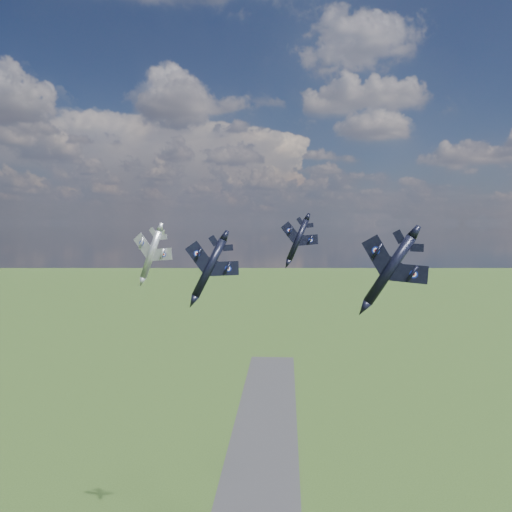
# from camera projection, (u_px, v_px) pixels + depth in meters

# --- Properties ---
(jet_lead_navy) EXTENTS (13.07, 15.98, 7.14)m
(jet_lead_navy) POSITION_uv_depth(u_px,v_px,m) (209.00, 268.00, 81.90)
(jet_lead_navy) COLOR black
(jet_right_navy) EXTENTS (15.38, 18.54, 8.89)m
(jet_right_navy) POSITION_uv_depth(u_px,v_px,m) (389.00, 270.00, 73.98)
(jet_right_navy) COLOR black
(jet_high_navy) EXTENTS (12.51, 15.26, 6.45)m
(jet_high_navy) POSITION_uv_depth(u_px,v_px,m) (298.00, 240.00, 111.97)
(jet_high_navy) COLOR black
(jet_left_silver) EXTENTS (14.86, 17.18, 6.77)m
(jet_left_silver) POSITION_uv_depth(u_px,v_px,m) (151.00, 254.00, 102.24)
(jet_left_silver) COLOR #92959B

